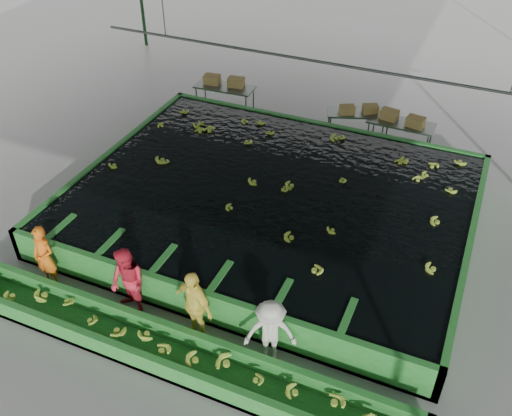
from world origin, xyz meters
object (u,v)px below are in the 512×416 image
at_px(box_stack_left, 224,85).
at_px(box_stack_right, 401,122).
at_px(worker_a, 45,257).
at_px(packing_table_left, 225,99).
at_px(worker_c, 194,305).
at_px(flotation_tank, 271,204).
at_px(packing_table_mid, 357,124).
at_px(sorting_trough, 173,353).
at_px(worker_b, 128,283).
at_px(packing_table_right, 399,135).
at_px(box_stack_mid, 358,113).
at_px(worker_d, 270,333).

relative_size(box_stack_left, box_stack_right, 1.03).
height_order(worker_a, packing_table_left, worker_a).
distance_m(packing_table_left, box_stack_left, 0.48).
xyz_separation_m(worker_c, box_stack_left, (-3.93, 9.39, 0.06)).
relative_size(flotation_tank, worker_c, 5.79).
bearing_deg(flotation_tank, packing_table_mid, 79.87).
xyz_separation_m(sorting_trough, worker_b, (-1.49, 0.80, 0.61)).
bearing_deg(worker_a, box_stack_right, 60.42).
bearing_deg(worker_a, box_stack_left, 94.51).
bearing_deg(packing_table_left, worker_a, -89.44).
relative_size(sorting_trough, box_stack_left, 7.13).
xyz_separation_m(flotation_tank, worker_a, (-3.70, -4.30, 0.35)).
bearing_deg(box_stack_right, sorting_trough, -102.95).
xyz_separation_m(worker_b, box_stack_right, (3.78, 9.17, 0.06)).
bearing_deg(flotation_tank, packing_table_right, 64.82).
relative_size(worker_b, worker_c, 0.99).
bearing_deg(box_stack_mid, box_stack_left, 178.51).
relative_size(worker_a, packing_table_right, 0.79).
distance_m(worker_d, packing_table_left, 10.83).
relative_size(worker_c, packing_table_right, 0.86).
xyz_separation_m(worker_b, packing_table_left, (-2.30, 9.30, -0.39)).
bearing_deg(flotation_tank, box_stack_mid, 79.61).
bearing_deg(worker_b, box_stack_mid, 99.11).
bearing_deg(worker_b, packing_table_mid, 99.29).
height_order(packing_table_left, box_stack_left, box_stack_left).
bearing_deg(packing_table_mid, worker_a, -116.21).
distance_m(worker_b, box_stack_mid, 9.57).
xyz_separation_m(worker_c, packing_table_right, (2.21, 9.17, -0.40)).
bearing_deg(worker_b, sorting_trough, -4.58).
xyz_separation_m(worker_d, box_stack_left, (-5.59, 9.39, 0.14)).
bearing_deg(packing_table_left, box_stack_right, -1.21).
bearing_deg(box_stack_left, packing_table_right, -1.97).
bearing_deg(packing_table_left, packing_table_right, -1.17).
xyz_separation_m(flotation_tank, packing_table_right, (2.29, 4.87, 0.01)).
relative_size(sorting_trough, packing_table_left, 4.91).
xyz_separation_m(worker_c, box_stack_right, (2.21, 9.17, 0.06)).
distance_m(sorting_trough, worker_a, 3.83).
xyz_separation_m(worker_d, box_stack_right, (0.55, 9.17, 0.13)).
xyz_separation_m(sorting_trough, packing_table_left, (-3.79, 10.10, 0.21)).
bearing_deg(worker_c, worker_b, -160.49).
xyz_separation_m(worker_c, box_stack_mid, (0.83, 9.26, 0.04)).
height_order(sorting_trough, worker_d, worker_d).
bearing_deg(box_stack_right, worker_a, -123.18).
bearing_deg(worker_b, packing_table_right, 91.24).
xyz_separation_m(flotation_tank, worker_c, (0.08, -4.30, 0.41)).
xyz_separation_m(flotation_tank, box_stack_left, (-3.85, 5.09, 0.48)).
bearing_deg(box_stack_left, packing_table_left, -56.49).
bearing_deg(worker_c, sorting_trough, -76.05).
bearing_deg(box_stack_mid, box_stack_right, -3.84).
relative_size(worker_d, packing_table_right, 0.78).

